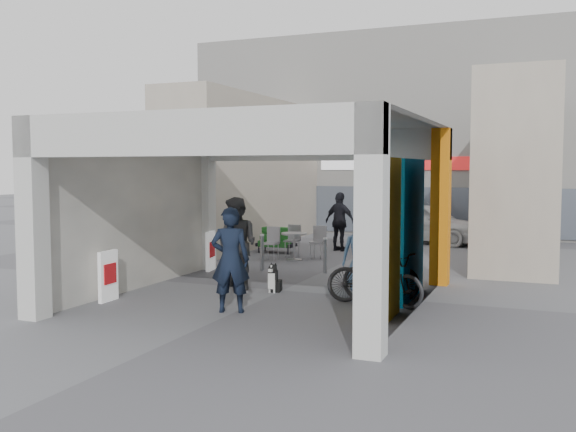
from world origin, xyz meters
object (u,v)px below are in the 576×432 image
at_px(produce_stand, 276,243).
at_px(white_van, 425,223).
at_px(cafe_set, 294,247).
at_px(man_crates, 340,222).
at_px(bicycle_front, 382,278).
at_px(man_elderly, 360,252).
at_px(border_collie, 274,280).
at_px(man_with_dog, 230,260).
at_px(man_back_turned, 237,244).
at_px(bicycle_rear, 374,275).

height_order(produce_stand, white_van, white_van).
bearing_deg(white_van, produce_stand, 152.92).
xyz_separation_m(cafe_set, man_crates, (0.72, 2.14, 0.60)).
distance_m(produce_stand, man_crates, 2.14).
xyz_separation_m(produce_stand, bicycle_front, (4.87, -6.18, 0.20)).
distance_m(man_elderly, man_crates, 6.41).
distance_m(border_collie, man_crates, 7.08).
relative_size(man_elderly, bicycle_front, 0.83).
relative_size(produce_stand, man_elderly, 0.73).
bearing_deg(cafe_set, man_with_dog, -77.70).
xyz_separation_m(man_back_turned, white_van, (2.18, 10.34, -0.29)).
bearing_deg(man_crates, bicycle_rear, 130.58).
height_order(cafe_set, bicycle_front, bicycle_front).
xyz_separation_m(man_elderly, bicycle_rear, (0.62, -1.26, -0.26)).
bearing_deg(border_collie, cafe_set, 95.45).
xyz_separation_m(border_collie, man_crates, (-0.76, 7.01, 0.68)).
height_order(border_collie, man_elderly, man_elderly).
bearing_deg(white_van, man_with_dog, -172.55).
xyz_separation_m(cafe_set, white_van, (2.82, 5.44, 0.38)).
bearing_deg(man_back_turned, man_with_dog, -54.64).
bearing_deg(man_with_dog, bicycle_rear, -160.02).
relative_size(cafe_set, bicycle_rear, 0.86).
xyz_separation_m(man_elderly, white_van, (-0.25, 9.26, -0.09)).
relative_size(man_back_turned, bicycle_rear, 1.11).
height_order(produce_stand, bicycle_rear, bicycle_rear).
relative_size(border_collie, man_crates, 0.34).
xyz_separation_m(border_collie, bicycle_rear, (2.21, -0.21, 0.29)).
bearing_deg(white_van, man_crates, 161.03).
bearing_deg(man_elderly, produce_stand, 111.91).
distance_m(man_crates, white_van, 3.91).
bearing_deg(cafe_set, man_back_turned, -82.63).
xyz_separation_m(cafe_set, produce_stand, (-0.99, 1.00, -0.03)).
relative_size(man_elderly, bicycle_rear, 0.89).
distance_m(man_back_turned, bicycle_rear, 3.10).
relative_size(cafe_set, white_van, 0.37).
xyz_separation_m(man_elderly, man_crates, (-2.35, 5.97, 0.13)).
height_order(man_elderly, bicycle_rear, man_elderly).
bearing_deg(white_van, cafe_set, 166.13).
bearing_deg(man_crates, produce_stand, 51.98).
distance_m(border_collie, man_back_turned, 1.13).
relative_size(man_back_turned, bicycle_front, 1.03).
height_order(man_with_dog, man_crates, man_with_dog).
height_order(bicycle_front, bicycle_rear, bicycle_rear).
distance_m(border_collie, man_elderly, 1.98).
height_order(produce_stand, border_collie, produce_stand).
height_order(cafe_set, border_collie, cafe_set).
bearing_deg(cafe_set, border_collie, -73.05).
bearing_deg(man_back_turned, bicycle_rear, 8.52).
bearing_deg(man_elderly, cafe_set, 110.62).
xyz_separation_m(man_crates, white_van, (2.10, 3.30, -0.22)).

